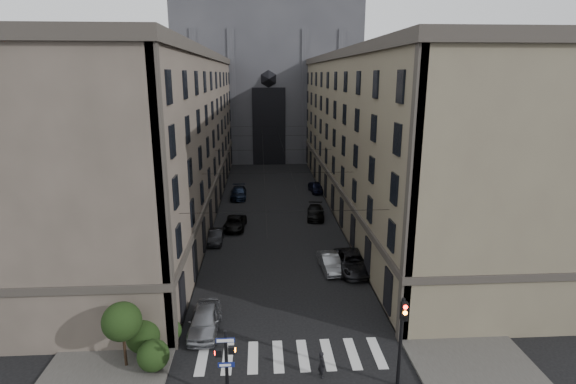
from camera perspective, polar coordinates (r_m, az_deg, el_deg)
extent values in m
cube|color=#383533|center=(57.50, -12.29, -2.03)|extent=(7.00, 80.00, 0.15)
cube|color=#383533|center=(58.08, 8.64, -1.68)|extent=(7.00, 80.00, 0.15)
cube|color=beige|center=(28.60, 0.33, -20.07)|extent=(11.00, 3.20, 0.01)
cube|color=#4C433A|center=(56.19, -15.84, 6.70)|extent=(13.00, 60.00, 18.00)
cube|color=#38332D|center=(55.75, -16.53, 16.29)|extent=(13.60, 60.60, 0.90)
cube|color=#38332D|center=(57.02, -15.50, 1.92)|extent=(13.40, 60.30, 0.50)
cube|color=brown|center=(56.96, 11.97, 7.03)|extent=(13.00, 60.00, 18.00)
cube|color=#38332D|center=(56.52, 12.49, 16.51)|extent=(13.60, 60.60, 0.90)
cube|color=#38332D|center=(57.77, 11.71, 2.31)|extent=(13.40, 60.30, 0.50)
cube|color=#2D2D33|center=(93.45, -2.63, 13.92)|extent=(34.00, 22.00, 30.00)
cube|color=black|center=(82.92, -2.43, 8.27)|extent=(6.00, 0.30, 14.00)
cylinder|color=black|center=(24.62, -7.81, -21.02)|extent=(0.18, 0.18, 4.00)
cube|color=orange|center=(24.09, -7.18, -19.29)|extent=(0.34, 0.24, 0.38)
cube|color=#FF0C07|center=(24.34, -8.80, -19.53)|extent=(0.34, 0.24, 0.38)
cube|color=navy|center=(23.65, -7.97, -18.15)|extent=(0.95, 0.05, 0.24)
cube|color=navy|center=(24.43, -7.84, -20.91)|extent=(0.85, 0.05, 0.27)
cylinder|color=black|center=(25.65, 14.08, -18.13)|extent=(0.20, 0.20, 5.20)
cube|color=black|center=(24.45, 14.53, -14.45)|extent=(0.34, 0.30, 1.00)
cylinder|color=#FF0C07|center=(24.17, 14.70, -13.97)|extent=(0.22, 0.05, 0.22)
cylinder|color=orange|center=(24.32, 14.65, -14.63)|extent=(0.22, 0.05, 0.22)
cylinder|color=black|center=(24.48, 14.60, -15.28)|extent=(0.22, 0.05, 0.22)
sphere|color=black|center=(27.84, -16.74, -19.26)|extent=(1.80, 1.80, 1.80)
sphere|color=black|center=(29.49, -17.93, -17.04)|extent=(2.00, 2.00, 2.00)
sphere|color=black|center=(30.17, -14.72, -16.68)|extent=(1.40, 1.40, 1.40)
cylinder|color=black|center=(28.51, -20.05, -17.96)|extent=(0.16, 0.16, 2.40)
sphere|color=black|center=(27.70, -20.35, -15.16)|extent=(2.20, 2.20, 2.20)
cylinder|color=black|center=(29.81, -0.29, -2.49)|extent=(14.00, 0.03, 0.03)
cylinder|color=black|center=(41.41, -1.24, 2.43)|extent=(14.00, 0.03, 0.03)
cylinder|color=black|center=(54.18, -1.80, 5.36)|extent=(14.00, 0.03, 0.03)
cylinder|color=black|center=(67.03, -2.15, 7.17)|extent=(14.00, 0.03, 0.03)
cylinder|color=black|center=(78.94, -2.37, 8.31)|extent=(14.00, 0.03, 0.03)
cylinder|color=black|center=(55.21, -3.18, 5.10)|extent=(0.03, 60.00, 0.03)
cylinder|color=black|center=(55.28, -0.48, 5.13)|extent=(0.03, 60.00, 0.03)
imported|color=slate|center=(30.88, -10.53, -15.69)|extent=(1.98, 4.83, 1.64)
imported|color=black|center=(45.62, -9.14, -5.57)|extent=(1.39, 3.91, 1.29)
imported|color=black|center=(49.21, -6.75, -3.94)|extent=(2.56, 4.88, 1.31)
imported|color=black|center=(61.20, -6.30, -0.10)|extent=(2.12, 5.11, 1.48)
imported|color=gray|center=(39.06, 5.37, -8.91)|extent=(1.85, 4.38, 1.41)
imported|color=black|center=(39.13, 8.15, -8.84)|extent=(2.71, 5.64, 1.55)
imported|color=black|center=(52.57, 3.52, -2.59)|extent=(2.46, 4.96, 1.38)
imported|color=black|center=(63.97, 3.58, 0.60)|extent=(2.22, 4.44, 1.45)
imported|color=black|center=(26.67, 4.27, -20.98)|extent=(0.54, 0.66, 1.56)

